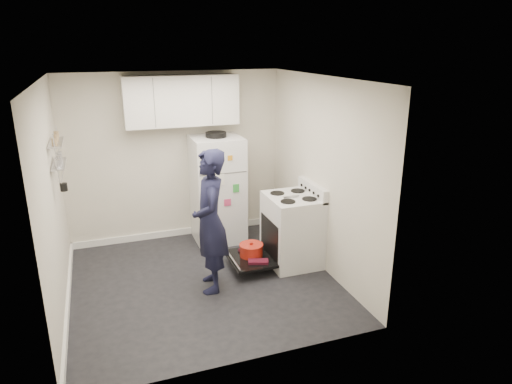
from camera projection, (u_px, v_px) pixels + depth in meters
name	position (u px, v px, depth m)	size (l,w,h in m)	color
room	(197.00, 191.00, 5.39)	(3.21, 3.21, 2.51)	black
electric_range	(291.00, 230.00, 6.14)	(0.66, 0.76, 1.10)	silver
open_oven_door	(251.00, 254.00, 6.06)	(0.55, 0.70, 0.24)	black
refrigerator	(217.00, 189.00, 6.79)	(0.72, 0.74, 1.65)	silver
upper_cabinets	(181.00, 101.00, 6.41)	(1.60, 0.33, 0.70)	silver
wall_shelf_rack	(58.00, 153.00, 5.18)	(0.14, 0.60, 0.61)	#B2B2B7
person	(210.00, 221.00, 5.37)	(0.63, 0.42, 1.74)	black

